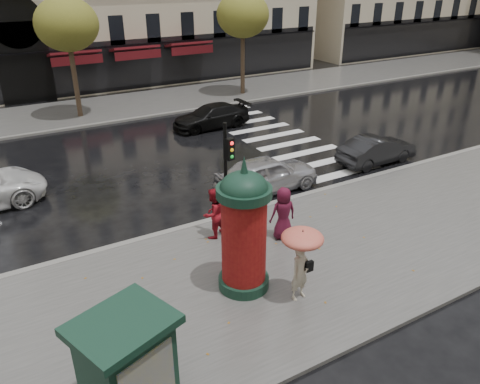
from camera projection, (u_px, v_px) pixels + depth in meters
ground at (284, 256)px, 14.27m from camera, size 160.00×160.00×0.00m
near_sidewalk at (294, 263)px, 13.85m from camera, size 90.00×7.00×0.12m
far_sidewalk at (110, 108)px, 29.08m from camera, size 90.00×6.00×0.12m
near_kerb at (236, 214)px, 16.58m from camera, size 90.00×0.25×0.14m
far_kerb at (124, 120)px, 26.73m from camera, size 90.00×0.25×0.14m
zebra_crossing at (274, 136)px, 24.46m from camera, size 3.60×11.75×0.01m
tree_far_left at (67, 25)px, 25.18m from camera, size 3.40×3.40×6.64m
tree_far_right at (243, 15)px, 30.12m from camera, size 3.40×3.40×6.64m
woman_umbrella at (301, 253)px, 11.74m from camera, size 1.07×1.07×2.07m
woman_red at (213, 213)px, 14.74m from camera, size 0.99×0.89×1.68m
man_burgundy at (283, 213)px, 14.70m from camera, size 0.92×0.68×1.73m
morris_column at (244, 228)px, 11.99m from camera, size 1.41×1.41×3.79m
traffic_light at (227, 171)px, 14.11m from camera, size 0.27×0.37×3.79m
newsstand at (127, 364)px, 8.82m from camera, size 2.15×1.98×2.12m
car_silver at (267, 174)px, 18.16m from camera, size 4.26×1.83×1.43m
car_darkgrey at (377, 150)px, 20.82m from camera, size 3.82×1.42×1.25m
car_black at (211, 116)px, 25.48m from camera, size 4.35×1.83×1.25m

